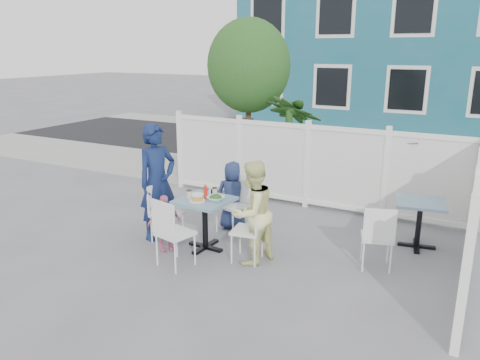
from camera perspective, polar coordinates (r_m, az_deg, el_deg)
The scene contains 30 objects.
ground at distance 7.15m, azimuth 0.48°, elevation -8.70°, with size 80.00×80.00×0.00m, color slate.
near_sidewalk at distance 10.46m, azimuth 10.08°, elevation -0.88°, with size 24.00×2.60×0.01m, color gray.
street at distance 13.93m, azimuth 14.80°, elevation 3.01°, with size 24.00×5.00×0.01m, color black.
far_sidewalk at distance 16.91m, azimuth 17.26°, elevation 5.02°, with size 24.00×1.60×0.01m, color gray.
building at distance 20.08m, azimuth 18.46°, elevation 15.14°, with size 11.00×6.00×6.00m.
fence_back at distance 8.95m, azimuth 8.14°, elevation 1.53°, with size 5.86×0.08×1.60m.
fence_right at distance 6.75m, azimuth 26.44°, elevation -4.79°, with size 0.08×3.66×1.60m.
tree at distance 10.18m, azimuth 1.05°, elevation 13.70°, with size 1.80×1.62×3.59m.
utility_cabinet at distance 11.36m, azimuth -0.56°, elevation 3.97°, with size 0.68×0.49×1.27m, color gold.
potted_shrub_a at distance 9.72m, azimuth 6.45°, elevation 4.21°, with size 1.15×1.15×2.05m, color #1D4115.
potted_shrub_b at distance 9.14m, azimuth 19.40°, elevation 0.73°, with size 1.31×1.14×1.46m, color #1D4115.
main_table at distance 7.05m, azimuth -4.31°, elevation -3.71°, with size 0.80×0.80×0.79m.
spare_table at distance 7.59m, azimuth 21.10°, elevation -3.63°, with size 0.81×0.81×0.75m.
chair_left at distance 7.46m, azimuth -9.42°, elevation -3.43°, with size 0.44×0.45×0.92m.
chair_right at distance 6.65m, azimuth 1.56°, elevation -5.55°, with size 0.47×0.48×0.94m.
chair_back at distance 7.74m, azimuth -0.58°, elevation -2.31°, with size 0.53×0.52×0.96m.
chair_near at distance 6.52m, azimuth -8.50°, elevation -5.88°, with size 0.54×0.53×0.99m.
chair_spare at distance 6.65m, azimuth 16.48°, elevation -6.28°, with size 0.52×0.51×0.93m.
man at distance 7.47m, azimuth -10.03°, elevation -0.25°, with size 0.68×0.44×1.86m, color #111E47.
woman at distance 6.56m, azimuth 1.50°, elevation -4.00°, with size 0.72×0.56×1.49m, color #E8F051.
boy at distance 7.85m, azimuth -0.89°, elevation -1.89°, with size 0.57×0.37×1.16m, color navy.
toddler at distance 7.13m, azimuth -9.22°, elevation -5.18°, with size 0.51×0.21×0.87m, color pink.
plate_main at distance 6.91m, azimuth -5.23°, elevation -2.53°, with size 0.23×0.23×0.01m, color white.
plate_side at distance 7.19m, azimuth -5.24°, elevation -1.79°, with size 0.22×0.22×0.01m, color white.
salad_bowl at distance 6.92m, azimuth -2.98°, elevation -2.26°, with size 0.25×0.25×0.06m, color white.
coffee_cup_a at distance 7.05m, azimuth -6.22°, elevation -1.76°, with size 0.08×0.08×0.11m, color beige.
coffee_cup_b at distance 7.16m, azimuth -3.10°, elevation -1.42°, with size 0.07×0.07×0.11m, color beige.
ketchup_bottle at distance 6.99m, azimuth -4.22°, elevation -1.54°, with size 0.06×0.06×0.19m, color red.
salt_shaker at distance 7.23m, azimuth -3.70°, elevation -1.41°, with size 0.03×0.03×0.08m, color white.
pepper_shaker at distance 7.24m, azimuth -3.49°, elevation -1.43°, with size 0.03×0.03×0.06m, color black.
Camera 1 is at (2.98, -5.78, 2.97)m, focal length 35.00 mm.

